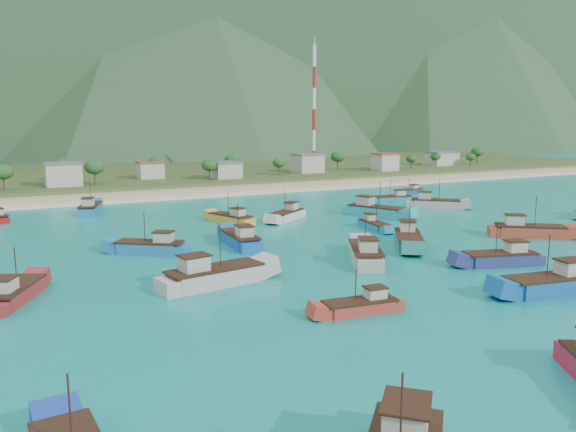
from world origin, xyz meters
name	(u,v)px	position (x,y,z in m)	size (l,w,h in m)	color
ground	(368,252)	(0.00, 0.00, 0.00)	(600.00, 600.00, 0.00)	#0C8C78
beach	(196,193)	(0.00, 79.00, 0.00)	(400.00, 18.00, 1.20)	beige
land	(143,175)	(0.00, 140.00, 0.00)	(400.00, 110.00, 2.40)	#385123
surf_line	(208,197)	(0.00, 69.50, 0.00)	(400.00, 2.50, 0.08)	white
mountains	(26,0)	(-18.31, 403.81, 106.83)	(1520.00, 440.00, 260.00)	slate
village	(214,168)	(13.96, 103.11, 4.44)	(213.30, 27.06, 6.35)	beige
vegetation	(125,170)	(-13.85, 102.46, 5.05)	(274.41, 25.95, 8.93)	#235623
radio_tower	(314,109)	(53.56, 108.00, 23.42)	(1.20, 1.20, 43.65)	red
boat_0	(553,285)	(6.44, -25.97, 0.90)	(12.49, 5.70, 7.12)	#1357A1
boat_1	(213,277)	(-26.00, -5.69, 0.99)	(13.36, 5.83, 7.63)	#BBB1AB
boat_2	(435,204)	(38.59, 28.68, 0.88)	(10.99, 10.63, 6.97)	#AFA89F
boat_4	(528,232)	(30.00, -3.24, 0.92)	(11.88, 10.28, 7.21)	#B13F29
boat_5	(408,241)	(7.80, 0.40, 0.89)	(9.73, 11.85, 7.07)	#257F72
boat_7	(366,255)	(-3.63, -4.53, 0.92)	(9.00, 12.41, 7.19)	#A9A39A
boat_12	(361,308)	(-16.18, -21.48, 0.52)	(8.69, 3.48, 5.00)	#B53529
boat_16	(231,219)	(-8.78, 31.64, 0.72)	(6.30, 10.74, 6.10)	gold
boat_18	(375,212)	(19.88, 25.28, 1.01)	(8.95, 13.43, 7.69)	#22A7B4
boat_19	(410,192)	(50.22, 50.85, 0.50)	(8.61, 4.01, 4.90)	navy
boat_20	(240,240)	(-14.91, 12.70, 0.85)	(4.27, 11.81, 6.85)	#1659AC
boat_21	(151,248)	(-28.38, 13.88, 0.78)	(10.68, 9.05, 6.44)	#1E6EAC
boat_25	(501,259)	(11.32, -14.38, 0.76)	(11.20, 6.34, 6.35)	navy
boat_27	(90,209)	(-30.48, 56.43, 0.85)	(6.74, 12.08, 6.85)	#2070AA
boat_28	(374,226)	(11.58, 14.26, 0.54)	(3.78, 8.95, 5.13)	#187AAA
boat_29	(287,216)	(2.32, 30.17, 0.76)	(10.60, 8.83, 6.35)	silver
boat_30	(14,295)	(-46.71, -1.41, 0.72)	(7.24, 10.66, 6.12)	maroon
boat_32	(393,200)	(35.69, 39.81, 0.68)	(10.39, 4.96, 5.90)	teal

